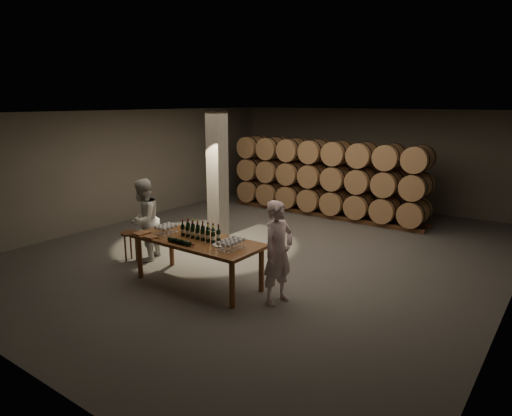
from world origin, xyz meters
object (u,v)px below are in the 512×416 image
Objects in this scene: stool at (130,237)px; person_man at (278,253)px; plate at (221,245)px; tasting_table at (198,244)px; person_woman at (143,220)px; bottle_cluster at (200,232)px; notebook_near at (151,237)px.

person_man is at bearing 2.04° from stool.
plate reaches higher than stool.
plate is at bearing -2.00° from tasting_table.
person_man is 1.00× the size of person_woman.
plate is 0.17× the size of person_man.
person_man is 3.58m from person_woman.
tasting_table is 3.97× the size of stool.
tasting_table reaches higher than stool.
person_woman is (0.20, 0.23, 0.37)m from stool.
stool is (-2.11, 0.01, -0.48)m from bottle_cluster.
bottle_cluster is 1.68m from person_man.
stool is at bearing 177.67° from plate.
person_woman is at bearing 97.82° from person_man.
plate is 1.45m from notebook_near.
tasting_table is 0.92m from notebook_near.
person_woman reaches higher than tasting_table.
person_man is (1.68, 0.22, 0.11)m from tasting_table.
person_man is (2.47, 0.67, -0.00)m from notebook_near.
plate is at bearing 16.05° from notebook_near.
notebook_near is at bearing 114.61° from person_man.
bottle_cluster reaches higher than notebook_near.
tasting_table is 2.12m from stool.
person_man reaches higher than stool.
bottle_cluster is at bearing -0.36° from stool.
stool is at bearing 101.41° from person_man.
tasting_table is at bearing 57.50° from person_woman.
person_woman reaches higher than notebook_near.
person_man is (1.09, 0.24, 0.00)m from plate.
stool is 0.36× the size of person_man.
notebook_near is at bearing -146.74° from bottle_cluster.
notebook_near is 0.13× the size of person_man.
tasting_table is 1.70m from person_man.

